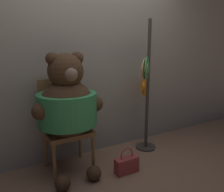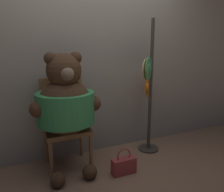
% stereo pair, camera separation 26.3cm
% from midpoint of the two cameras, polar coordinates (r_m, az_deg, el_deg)
% --- Properties ---
extents(ground_plane, '(14.00, 14.00, 0.00)m').
position_cam_midpoint_polar(ground_plane, '(2.71, 2.12, -18.36)').
color(ground_plane, brown).
extents(wall_back, '(8.00, 0.10, 2.50)m').
position_cam_midpoint_polar(wall_back, '(2.85, -2.75, 9.66)').
color(wall_back, gray).
rests_on(wall_back, ground_plane).
extents(chair, '(0.50, 0.46, 1.05)m').
position_cam_midpoint_polar(chair, '(2.62, -9.45, -6.15)').
color(chair, brown).
rests_on(chair, ground_plane).
extents(teddy_bear, '(0.76, 0.68, 1.35)m').
position_cam_midpoint_polar(teddy_bear, '(2.40, -9.00, -2.06)').
color(teddy_bear, '#3D2819').
rests_on(teddy_bear, ground_plane).
extents(hat_display_rack, '(0.40, 0.47, 1.75)m').
position_cam_midpoint_polar(hat_display_rack, '(2.92, 12.11, 1.09)').
color(hat_display_rack, '#332D28').
rests_on(hat_display_rack, ground_plane).
extents(handbag_on_ground, '(0.28, 0.11, 0.30)m').
position_cam_midpoint_polar(handbag_on_ground, '(2.58, 6.13, -17.58)').
color(handbag_on_ground, maroon).
rests_on(handbag_on_ground, ground_plane).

